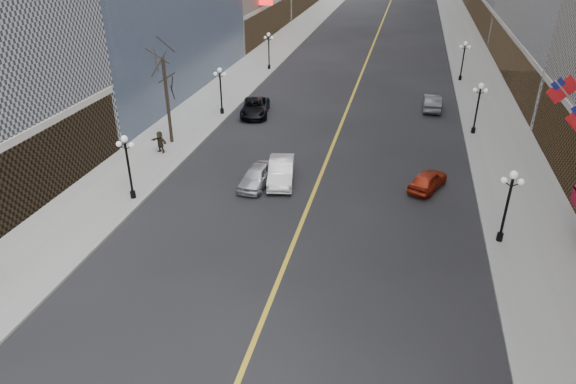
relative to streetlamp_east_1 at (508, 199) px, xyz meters
The scene contains 17 objects.
sidewalk_east 40.16m from the streetlamp_east_1, 86.85° to the left, with size 6.00×230.00×0.15m, color gray.
sidewalk_west 47.68m from the streetlamp_east_1, 122.82° to the left, with size 6.00×230.00×0.15m, color gray.
lane_line 51.45m from the streetlamp_east_1, 103.28° to the left, with size 0.25×200.00×0.02m, color gold.
streetlamp_east_1 is the anchor object (origin of this frame).
streetlamp_east_2 18.00m from the streetlamp_east_1, 90.00° to the left, with size 1.26×0.44×4.52m.
streetlamp_east_3 36.00m from the streetlamp_east_1, 90.00° to the left, with size 1.26×0.44×4.52m.
streetlamp_west_1 23.60m from the streetlamp_east_1, behind, with size 1.26×0.44×4.52m.
streetlamp_west_2 29.68m from the streetlamp_east_1, 142.67° to the left, with size 1.26×0.44×4.52m.
streetlamp_west_3 43.05m from the streetlamp_east_1, 123.25° to the left, with size 1.26×0.44×4.52m.
flag_5 8.98m from the streetlamp_east_1, 63.36° to the left, with size 2.87×0.12×2.87m.
tree_west_far 27.41m from the streetlamp_east_1, 158.43° to the left, with size 3.60×3.60×7.92m.
car_nb_near 16.65m from the streetlamp_east_1, 166.12° to the left, with size 1.74×4.34×1.48m, color silver.
car_nb_mid 15.42m from the streetlamp_east_1, 160.98° to the left, with size 1.75×5.01×1.65m, color silver.
car_nb_far 27.78m from the streetlamp_east_1, 137.50° to the left, with size 2.54×5.52×1.53m, color black.
car_sb_mid 7.73m from the streetlamp_east_1, 123.51° to the left, with size 1.63×4.04×1.38m, color #9E2511.
car_sb_far 24.69m from the streetlamp_east_1, 98.12° to the left, with size 1.66×4.77×1.57m, color #52565A.
ped_west_far 26.42m from the streetlamp_east_1, 163.00° to the left, with size 1.67×0.48×1.80m, color black.
Camera 1 is at (5.40, 2.40, 16.69)m, focal length 32.00 mm.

